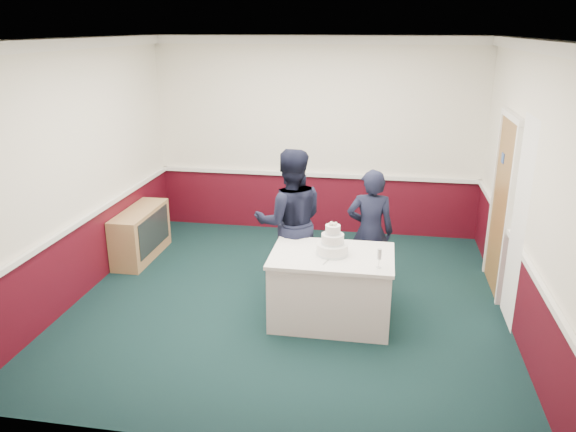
% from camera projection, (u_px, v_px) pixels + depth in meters
% --- Properties ---
extents(ground, '(5.00, 5.00, 0.00)m').
position_uv_depth(ground, '(289.00, 300.00, 6.73)').
color(ground, black).
rests_on(ground, ground).
extents(room_shell, '(5.00, 5.00, 3.00)m').
position_uv_depth(room_shell, '(304.00, 128.00, 6.65)').
color(room_shell, white).
rests_on(room_shell, ground).
extents(sideboard, '(0.41, 1.20, 0.70)m').
position_uv_depth(sideboard, '(141.00, 234.00, 7.88)').
color(sideboard, tan).
rests_on(sideboard, ground).
extents(cake_table, '(1.32, 0.92, 0.79)m').
position_uv_depth(cake_table, '(331.00, 287.00, 6.16)').
color(cake_table, white).
rests_on(cake_table, ground).
extents(wedding_cake, '(0.35, 0.35, 0.36)m').
position_uv_depth(wedding_cake, '(332.00, 245.00, 6.00)').
color(wedding_cake, white).
rests_on(wedding_cake, cake_table).
extents(cake_knife, '(0.09, 0.21, 0.00)m').
position_uv_depth(cake_knife, '(327.00, 261.00, 5.85)').
color(cake_knife, silver).
rests_on(cake_knife, cake_table).
extents(champagne_flute, '(0.05, 0.05, 0.21)m').
position_uv_depth(champagne_flute, '(379.00, 255.00, 5.65)').
color(champagne_flute, silver).
rests_on(champagne_flute, cake_table).
extents(person_man, '(1.01, 0.87, 1.78)m').
position_uv_depth(person_man, '(290.00, 222.00, 6.72)').
color(person_man, black).
rests_on(person_man, ground).
extents(person_woman, '(0.59, 0.40, 1.55)m').
position_uv_depth(person_woman, '(370.00, 232.00, 6.73)').
color(person_woman, black).
rests_on(person_woman, ground).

